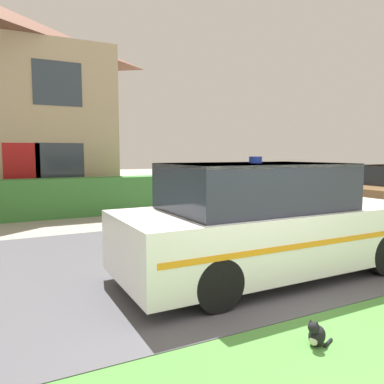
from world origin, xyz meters
TOP-DOWN VIEW (x-y plane):
  - ground_plane at (0.00, 0.00)m, footprint 80.00×80.00m
  - road_strip at (0.00, 3.44)m, footprint 28.00×5.54m
  - lawn_verge at (0.00, -0.19)m, footprint 28.00×1.72m
  - garden_hedge at (0.90, 8.75)m, footprint 13.42×0.77m
  - police_car at (0.81, 2.02)m, footprint 4.61×1.82m
  - cat at (-0.08, 0.15)m, footprint 0.32×0.22m
  - wheelie_bin at (4.22, 7.15)m, footprint 0.74×0.73m

SIDE VIEW (x-z plane):
  - ground_plane at x=0.00m, z-range 0.00..0.00m
  - lawn_verge at x=0.00m, z-range 0.00..0.01m
  - road_strip at x=0.00m, z-range 0.00..0.01m
  - cat at x=-0.08m, z-range -0.03..0.25m
  - garden_hedge at x=0.90m, z-range 0.00..1.10m
  - wheelie_bin at x=4.22m, z-range 0.00..1.18m
  - police_car at x=0.81m, z-range -0.07..1.66m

